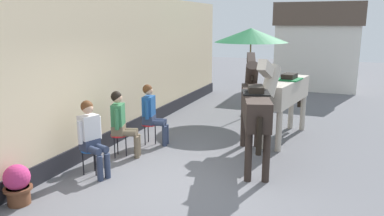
{
  "coord_description": "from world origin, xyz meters",
  "views": [
    {
      "loc": [
        2.31,
        -5.74,
        2.76
      ],
      "look_at": [
        -0.4,
        1.2,
        1.05
      ],
      "focal_mm": 35.29,
      "sensor_mm": 36.0,
      "label": 1
    }
  ],
  "objects_px": {
    "saddled_horse_near": "(254,104)",
    "flower_planter_near": "(17,184)",
    "seated_visitor_near": "(91,134)",
    "seated_visitor_middle": "(121,121)",
    "cafe_parasol": "(251,36)",
    "seated_visitor_far": "(152,111)",
    "saddled_horse_far": "(286,92)"
  },
  "relations": [
    {
      "from": "seated_visitor_middle",
      "to": "seated_visitor_far",
      "type": "xyz_separation_m",
      "value": [
        0.2,
        0.96,
        0.0
      ]
    },
    {
      "from": "seated_visitor_far",
      "to": "saddled_horse_near",
      "type": "relative_size",
      "value": 0.48
    },
    {
      "from": "saddled_horse_far",
      "to": "flower_planter_near",
      "type": "distance_m",
      "value": 5.89
    },
    {
      "from": "cafe_parasol",
      "to": "saddled_horse_far",
      "type": "bearing_deg",
      "value": -56.74
    },
    {
      "from": "seated_visitor_near",
      "to": "flower_planter_near",
      "type": "height_order",
      "value": "seated_visitor_near"
    },
    {
      "from": "saddled_horse_near",
      "to": "cafe_parasol",
      "type": "distance_m",
      "value": 3.84
    },
    {
      "from": "seated_visitor_near",
      "to": "seated_visitor_far",
      "type": "height_order",
      "value": "same"
    },
    {
      "from": "saddled_horse_near",
      "to": "saddled_horse_far",
      "type": "distance_m",
      "value": 1.6
    },
    {
      "from": "seated_visitor_near",
      "to": "saddled_horse_far",
      "type": "bearing_deg",
      "value": 49.05
    },
    {
      "from": "seated_visitor_far",
      "to": "seated_visitor_near",
      "type": "bearing_deg",
      "value": -95.35
    },
    {
      "from": "seated_visitor_middle",
      "to": "seated_visitor_far",
      "type": "height_order",
      "value": "same"
    },
    {
      "from": "seated_visitor_near",
      "to": "seated_visitor_middle",
      "type": "bearing_deg",
      "value": 90.76
    },
    {
      "from": "seated_visitor_middle",
      "to": "flower_planter_near",
      "type": "relative_size",
      "value": 2.17
    },
    {
      "from": "seated_visitor_near",
      "to": "seated_visitor_middle",
      "type": "distance_m",
      "value": 1.04
    },
    {
      "from": "saddled_horse_near",
      "to": "flower_planter_near",
      "type": "bearing_deg",
      "value": -132.28
    },
    {
      "from": "saddled_horse_far",
      "to": "cafe_parasol",
      "type": "xyz_separation_m",
      "value": [
        -1.3,
        1.99,
        1.2
      ]
    },
    {
      "from": "seated_visitor_near",
      "to": "saddled_horse_far",
      "type": "height_order",
      "value": "saddled_horse_far"
    },
    {
      "from": "cafe_parasol",
      "to": "seated_visitor_far",
      "type": "bearing_deg",
      "value": -113.36
    },
    {
      "from": "saddled_horse_near",
      "to": "seated_visitor_middle",
      "type": "bearing_deg",
      "value": -162.38
    },
    {
      "from": "saddled_horse_near",
      "to": "seated_visitor_far",
      "type": "bearing_deg",
      "value": 176.54
    },
    {
      "from": "seated_visitor_near",
      "to": "cafe_parasol",
      "type": "height_order",
      "value": "cafe_parasol"
    },
    {
      "from": "flower_planter_near",
      "to": "seated_visitor_far",
      "type": "bearing_deg",
      "value": 80.38
    },
    {
      "from": "flower_planter_near",
      "to": "saddled_horse_far",
      "type": "bearing_deg",
      "value": 55.09
    },
    {
      "from": "flower_planter_near",
      "to": "cafe_parasol",
      "type": "distance_m",
      "value": 7.36
    },
    {
      "from": "seated_visitor_far",
      "to": "saddled_horse_far",
      "type": "relative_size",
      "value": 0.47
    },
    {
      "from": "saddled_horse_far",
      "to": "cafe_parasol",
      "type": "height_order",
      "value": "cafe_parasol"
    },
    {
      "from": "seated_visitor_near",
      "to": "flower_planter_near",
      "type": "xyz_separation_m",
      "value": [
        -0.39,
        -1.38,
        -0.44
      ]
    },
    {
      "from": "seated_visitor_near",
      "to": "seated_visitor_middle",
      "type": "height_order",
      "value": "same"
    },
    {
      "from": "saddled_horse_near",
      "to": "flower_planter_near",
      "type": "distance_m",
      "value": 4.45
    },
    {
      "from": "seated_visitor_middle",
      "to": "cafe_parasol",
      "type": "relative_size",
      "value": 0.54
    },
    {
      "from": "saddled_horse_near",
      "to": "seated_visitor_near",
      "type": "bearing_deg",
      "value": -144.05
    },
    {
      "from": "saddled_horse_near",
      "to": "flower_planter_near",
      "type": "relative_size",
      "value": 4.56
    }
  ]
}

